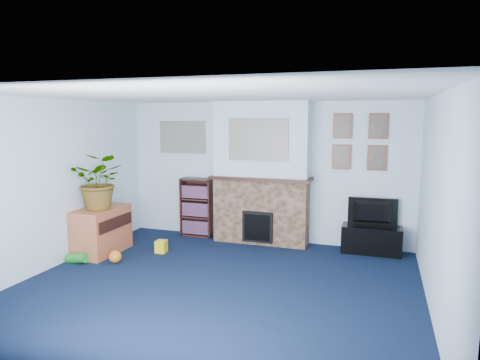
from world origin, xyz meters
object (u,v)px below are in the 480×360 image
(television, at_px, (373,212))
(bookshelf, at_px, (197,208))
(sideboard, at_px, (102,231))
(tv_stand, at_px, (371,239))

(television, distance_m, bookshelf, 3.04)
(television, distance_m, sideboard, 4.30)
(tv_stand, relative_size, bookshelf, 0.87)
(bookshelf, xyz_separation_m, sideboard, (-1.03, -1.42, -0.15))
(tv_stand, relative_size, sideboard, 0.98)
(tv_stand, bearing_deg, television, 90.00)
(tv_stand, distance_m, bookshelf, 3.05)
(television, bearing_deg, bookshelf, -3.92)
(tv_stand, height_order, sideboard, sideboard)
(bookshelf, bearing_deg, sideboard, -125.81)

